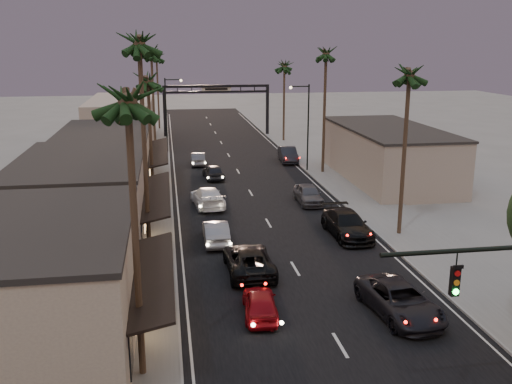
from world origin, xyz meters
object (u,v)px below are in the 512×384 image
object	(u,v)px
palm_la	(127,90)
palm_lb	(139,37)
palm_lc	(148,76)
palm_ra	(410,68)
palm_rc	(284,63)
palm_ld	(151,49)
curbside_black	(347,224)
streetlight_left	(168,109)
curbside_near	(400,300)
oncoming_silver	(216,232)
oncoming_red	(260,303)
arch	(216,97)
palm_rb	(326,50)
streetlight_right	(306,121)
palm_far	(156,54)
oncoming_pickup	(249,260)

from	to	relation	value
palm_la	palm_lb	distance (m)	13.14
palm_lc	palm_ra	world-z (taller)	palm_ra
palm_la	palm_rc	bearing A→B (deg)	72.63
palm_ld	curbside_black	bearing A→B (deg)	-66.36
streetlight_left	curbside_near	size ratio (longest dim) A/B	1.58
streetlight_left	oncoming_silver	size ratio (longest dim) A/B	1.97
palm_rc	streetlight_left	bearing A→B (deg)	-158.86
curbside_near	streetlight_left	bearing A→B (deg)	96.83
curbside_near	palm_ld	bearing A→B (deg)	99.83
oncoming_red	palm_la	bearing A→B (deg)	42.93
palm_lc	oncoming_red	world-z (taller)	palm_lc
palm_la	oncoming_red	distance (m)	12.86
arch	palm_rb	bearing A→B (deg)	-71.70
streetlight_right	palm_far	bearing A→B (deg)	114.76
streetlight_right	palm_la	bearing A→B (deg)	-113.32
palm_ra	curbside_black	xyz separation A→B (m)	(-3.75, 0.27, -10.58)
palm_rc	curbside_black	world-z (taller)	palm_rc
streetlight_right	palm_rc	distance (m)	19.75
streetlight_left	palm_far	world-z (taller)	palm_far
palm_far	curbside_near	xyz separation A→B (m)	(12.04, -65.64, -10.65)
palm_rb	oncoming_red	world-z (taller)	palm_rb
palm_lc	streetlight_right	bearing A→B (deg)	30.11
curbside_black	palm_la	bearing A→B (deg)	-133.13
palm_lc	arch	bearing A→B (deg)	75.80
arch	palm_la	world-z (taller)	palm_la
palm_ld	curbside_near	distance (m)	45.89
palm_far	curbside_black	size ratio (longest dim) A/B	2.22
streetlight_left	palm_ld	world-z (taller)	palm_ld
palm_rb	palm_lb	bearing A→B (deg)	-128.02
arch	oncoming_red	distance (m)	56.93
palm_rc	palm_far	xyz separation A→B (m)	(-16.90, 14.00, 0.97)
arch	streetlight_right	world-z (taller)	streetlight_right
oncoming_pickup	palm_far	bearing A→B (deg)	-85.07
oncoming_silver	palm_lc	bearing A→B (deg)	-68.98
palm_lb	oncoming_pickup	bearing A→B (deg)	-28.51
palm_lb	oncoming_silver	world-z (taller)	palm_lb
palm_rb	palm_rc	size ratio (longest dim) A/B	1.16
palm_la	palm_ra	distance (m)	22.82
palm_la	palm_rb	world-z (taller)	palm_rb
palm_ra	palm_lc	bearing A→B (deg)	145.10
palm_lc	curbside_black	bearing A→B (deg)	-41.09
palm_ra	palm_far	bearing A→B (deg)	107.38
palm_la	palm_rc	world-z (taller)	palm_la
palm_la	oncoming_silver	world-z (taller)	palm_la
streetlight_left	palm_ra	xyz separation A→B (m)	(15.52, -34.00, 6.11)
palm_la	curbside_near	bearing A→B (deg)	15.23
streetlight_left	palm_ra	size ratio (longest dim) A/B	0.68
palm_rb	palm_ld	bearing A→B (deg)	147.40
curbside_black	palm_ra	bearing A→B (deg)	-5.85
arch	palm_lb	distance (m)	49.39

